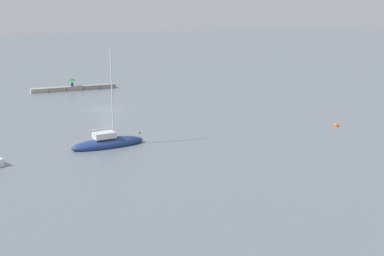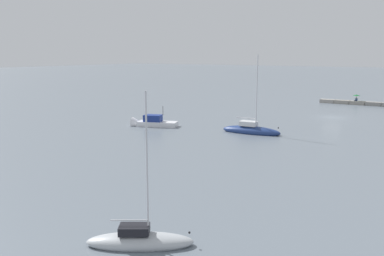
# 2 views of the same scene
# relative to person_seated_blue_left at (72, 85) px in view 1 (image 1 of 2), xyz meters

# --- Properties ---
(ground_plane) EXTENTS (500.00, 500.00, 0.00)m
(ground_plane) POSITION_rel_person_seated_blue_left_xyz_m (-0.28, 18.75, -0.95)
(ground_plane) COLOR slate
(seawall_pier) EXTENTS (14.03, 1.48, 0.69)m
(seawall_pier) POSITION_rel_person_seated_blue_left_xyz_m (-0.28, -0.04, -0.60)
(seawall_pier) COLOR gray
(seawall_pier) RESTS_ON ground_plane
(person_seated_blue_left) EXTENTS (0.48, 0.66, 0.73)m
(person_seated_blue_left) POSITION_rel_person_seated_blue_left_xyz_m (0.00, 0.00, 0.00)
(person_seated_blue_left) COLOR #1E2333
(person_seated_blue_left) RESTS_ON seawall_pier
(umbrella_open_green) EXTENTS (1.35, 1.35, 1.29)m
(umbrella_open_green) POSITION_rel_person_seated_blue_left_xyz_m (-0.01, -0.06, 0.86)
(umbrella_open_green) COLOR black
(umbrella_open_green) RESTS_ON seawall_pier
(sailboat_navy_far) EXTENTS (7.50, 2.69, 9.90)m
(sailboat_navy_far) POSITION_rel_person_seated_blue_left_xyz_m (4.96, 37.08, -0.58)
(sailboat_navy_far) COLOR navy
(sailboat_navy_far) RESTS_ON ground_plane
(mooring_buoy_near) EXTENTS (0.56, 0.56, 0.56)m
(mooring_buoy_near) POSITION_rel_person_seated_blue_left_xyz_m (-21.14, 39.98, -0.85)
(mooring_buoy_near) COLOR #EA5914
(mooring_buoy_near) RESTS_ON ground_plane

